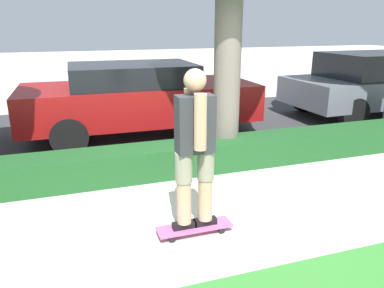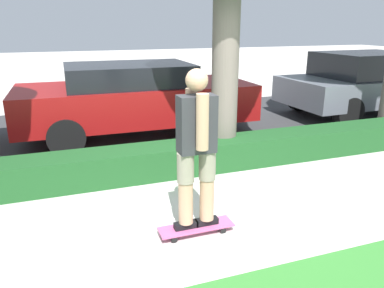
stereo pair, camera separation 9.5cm
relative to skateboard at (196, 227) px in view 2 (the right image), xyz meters
name	(u,v)px [view 2 (the right image)]	position (x,y,z in m)	size (l,w,h in m)	color
ground_plane	(221,220)	(0.38, 0.18, -0.07)	(60.00, 60.00, 0.00)	beige
street_asphalt	(143,130)	(0.38, 4.38, -0.07)	(18.40, 5.00, 0.01)	#38383A
hedge_row	(180,158)	(0.38, 1.78, 0.16)	(18.40, 0.60, 0.46)	#1E5123
skateboard	(196,227)	(0.00, 0.00, 0.00)	(0.84, 0.24, 0.09)	#DB5B93
skater_person	(197,147)	(0.00, 0.00, 0.94)	(0.50, 0.44, 1.72)	black
parked_car_middle	(135,97)	(0.18, 4.09, 0.71)	(4.71, 2.01, 1.46)	maroon
parked_car_rear	(368,83)	(6.04, 3.95, 0.74)	(4.42, 2.09, 1.55)	slate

